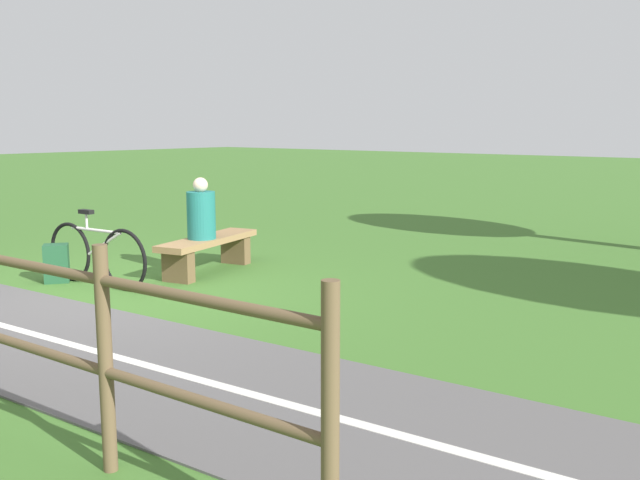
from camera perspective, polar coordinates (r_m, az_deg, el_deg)
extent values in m
plane|color=#3D6B28|center=(8.36, -17.22, -4.28)|extent=(80.00, 80.00, 0.00)
cube|color=#565454|center=(4.81, -0.35, -13.89)|extent=(4.93, 36.05, 0.02)
cube|color=silver|center=(4.80, -0.35, -13.78)|extent=(2.69, 31.90, 0.00)
cube|color=#937047|center=(9.27, -9.05, -0.01)|extent=(1.81, 0.83, 0.08)
cube|color=brown|center=(9.85, -6.87, -0.79)|extent=(0.25, 0.41, 0.38)
cube|color=brown|center=(8.78, -11.42, -2.13)|extent=(0.25, 0.41, 0.38)
cylinder|color=#1E6B66|center=(9.10, -9.61, 1.99)|extent=(0.44, 0.44, 0.61)
sphere|color=beige|center=(9.06, -9.68, 4.43)|extent=(0.19, 0.19, 0.19)
torus|color=black|center=(8.42, -15.59, -1.57)|extent=(0.12, 0.73, 0.73)
torus|color=black|center=(9.17, -19.60, -0.91)|extent=(0.12, 0.73, 0.73)
cylinder|color=silver|center=(8.74, -17.78, 0.77)|extent=(0.12, 0.83, 0.04)
cylinder|color=silver|center=(8.65, -17.12, -0.32)|extent=(0.10, 0.60, 0.34)
cylinder|color=silver|center=(8.84, -18.41, 1.48)|extent=(0.03, 0.03, 0.20)
cube|color=black|center=(8.83, -18.45, 2.19)|extent=(0.10, 0.21, 0.05)
cube|color=#1E4C2D|center=(9.18, -20.60, -1.78)|extent=(0.37, 0.36, 0.47)
cube|color=#245B37|center=(9.33, -20.49, -2.05)|extent=(0.19, 0.15, 0.21)
cylinder|color=brown|center=(4.04, -17.01, -9.32)|extent=(0.08, 0.08, 1.28)
cylinder|color=brown|center=(3.06, 0.83, -15.01)|extent=(0.08, 0.08, 1.28)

